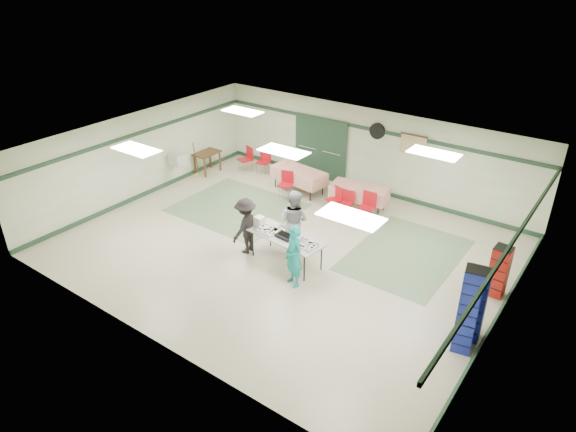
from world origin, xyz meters
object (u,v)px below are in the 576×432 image
Objects in this scene: chair_loose_b at (247,157)px; office_printer at (177,159)px; broom at (196,159)px; printer_table at (207,155)px; crate_stack_red at (499,271)px; chair_c at (368,204)px; chair_d at (286,181)px; dining_table_a at (359,192)px; chair_a at (347,201)px; crate_stack_blue_b at (468,311)px; chair_loose_a at (264,159)px; dining_table_b at (299,175)px; chair_b at (336,197)px; volunteer_dark at (246,226)px; serving_table at (286,238)px; volunteer_grey at (294,221)px; volunteer_teal at (294,256)px; crate_stack_blue_a at (474,305)px.

office_printer is at bearing -96.45° from chair_loose_b.
office_printer is 0.94m from broom.
crate_stack_red is at bearing -7.56° from printer_table.
chair_c reaches higher than chair_d.
dining_table_a is at bearing 20.44° from office_printer.
chair_a is 0.41× the size of crate_stack_blue_b.
dining_table_b is at bearing -23.63° from chair_loose_a.
chair_loose_b is at bearing -172.56° from chair_b.
serving_table is at bearing 94.08° from volunteer_dark.
office_printer reaches higher than chair_loose_a.
printer_table is (-5.42, 2.43, -0.19)m from volunteer_grey.
chair_d is (-1.81, 0.01, 0.03)m from chair_b.
volunteer_teal is 1.68× the size of chair_c.
printer_table is 0.47m from broom.
crate_stack_blue_a is (4.88, -0.73, -0.03)m from volunteer_grey.
chair_b is 6.26m from crate_stack_blue_b.
crate_stack_blue_b is (6.82, -4.19, 0.37)m from dining_table_b.
serving_table is 1.68× the size of broom.
crate_stack_red is at bearing 6.33° from chair_loose_b.
crate_stack_red is (6.90, -1.38, 0.09)m from chair_d.
printer_table is at bearing 172.43° from crate_stack_red.
chair_a is (2.12, -0.57, -0.09)m from dining_table_b.
crate_stack_red is at bearing -24.25° from chair_loose_a.
volunteer_dark is at bearing -30.47° from chair_loose_b.
volunteer_grey is 5.95m from printer_table.
chair_loose_a is 8.95m from crate_stack_red.
volunteer_teal is at bearing -177.90° from crate_stack_blue_b.
volunteer_teal is at bearing -88.57° from chair_c.
volunteer_grey is at bearing 171.54° from crate_stack_blue_a.
chair_b is 0.66× the size of broom.
volunteer_grey reaches higher than crate_stack_blue_a.
printer_table is at bearing 174.61° from chair_a.
dining_table_a is at bearing 123.49° from volunteer_teal.
chair_loose_b is (-3.41, 4.12, -0.19)m from volunteer_dark.
serving_table is 6.32m from broom.
broom is (-6.43, 3.29, -0.13)m from volunteer_teal.
crate_stack_blue_a is at bearing -90.00° from crate_stack_red.
volunteer_dark is 1.68× the size of chair_loose_a.
volunteer_dark reaches higher than chair_loose_a.
volunteer_teal is 6.99m from chair_loose_b.
chair_c reaches higher than dining_table_a.
volunteer_dark reaches higher than printer_table.
volunteer_grey is 2.60m from chair_c.
chair_loose_b is at bearing -179.73° from dining_table_b.
crate_stack_blue_b is (5.79, -0.35, 0.19)m from volunteer_dark.
serving_table is 3.14m from chair_b.
serving_table is 1.35× the size of volunteer_teal.
volunteer_dark is 3.35m from chair_b.
chair_c reaches higher than dining_table_b.
crate_stack_blue_b reaches higher than volunteer_dark.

